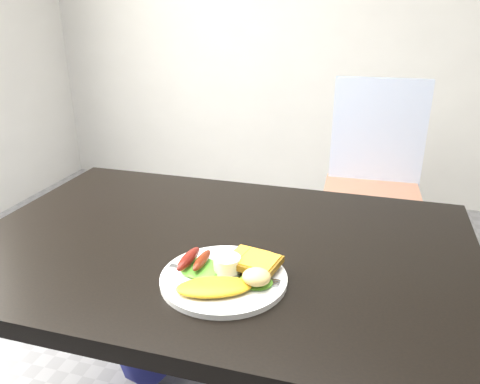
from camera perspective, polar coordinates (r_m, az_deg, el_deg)
name	(u,v)px	position (r m, az deg, el deg)	size (l,w,h in m)	color
dining_table	(219,249)	(1.14, -2.53, -6.90)	(1.20, 0.80, 0.04)	black
dining_chair	(371,198)	(2.24, 15.70, -0.71)	(0.43, 0.43, 0.05)	tan
person	(208,149)	(2.00, -3.96, 5.22)	(0.51, 0.34, 1.41)	navy
plate	(224,279)	(0.98, -2.00, -10.50)	(0.26, 0.26, 0.01)	white
lettuce_left	(200,268)	(1.00, -4.86, -9.21)	(0.09, 0.08, 0.01)	#48982E
lettuce_right	(256,282)	(0.95, 1.94, -10.86)	(0.07, 0.06, 0.01)	#3B8D1A
omelette	(214,287)	(0.92, -3.18, -11.49)	(0.15, 0.07, 0.02)	gold
sausage_a	(188,259)	(1.00, -6.30, -8.08)	(0.02, 0.10, 0.02)	maroon
sausage_b	(202,260)	(0.99, -4.67, -8.29)	(0.02, 0.09, 0.02)	maroon
ramekin	(227,264)	(0.98, -1.59, -8.78)	(0.06, 0.06, 0.03)	white
toast_a	(249,260)	(1.02, 1.04, -8.23)	(0.08, 0.08, 0.01)	olive
toast_b	(259,263)	(0.98, 2.34, -8.65)	(0.08, 0.08, 0.01)	#9A6F17
potato_salad	(257,277)	(0.93, 2.03, -10.30)	(0.06, 0.05, 0.03)	beige
fork	(209,272)	(0.99, -3.83, -9.72)	(0.18, 0.01, 0.00)	#ADAFB7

